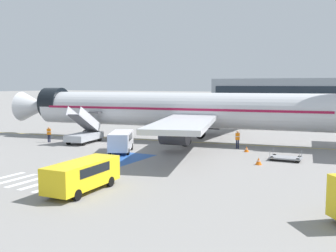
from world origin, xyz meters
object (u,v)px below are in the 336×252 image
object	(u,v)px
fuel_tanker	(290,114)
ground_crew_2	(49,133)
ground_crew_0	(124,137)
ground_crew_1	(238,138)
boarding_stairs_forward	(85,134)
service_van_2	(121,140)
service_van_3	(83,173)
traffic_cone_0	(247,149)
airliner	(185,110)
traffic_cone_1	(259,161)
baggage_cart	(286,158)

from	to	relation	value
fuel_tanker	ground_crew_2	bearing A→B (deg)	154.64
fuel_tanker	ground_crew_0	distance (m)	31.98
fuel_tanker	ground_crew_1	size ratio (longest dim) A/B	5.33
boarding_stairs_forward	ground_crew_2	distance (m)	4.11
service_van_2	service_van_3	xyz separation A→B (m)	(5.98, -12.50, -0.05)
traffic_cone_0	boarding_stairs_forward	bearing A→B (deg)	-170.96
airliner	fuel_tanker	distance (m)	25.32
boarding_stairs_forward	fuel_tanker	size ratio (longest dim) A/B	0.57
traffic_cone_1	airliner	bearing A→B (deg)	141.38
boarding_stairs_forward	ground_crew_1	distance (m)	16.67
boarding_stairs_forward	airliner	bearing A→B (deg)	23.81
airliner	service_van_3	bearing A→B (deg)	-179.15
boarding_stairs_forward	traffic_cone_1	bearing A→B (deg)	-16.32
service_van_3	baggage_cart	distance (m)	17.92
ground_crew_1	baggage_cart	bearing A→B (deg)	120.72
fuel_tanker	traffic_cone_1	world-z (taller)	fuel_tanker
ground_crew_0	traffic_cone_0	world-z (taller)	ground_crew_0
service_van_3	ground_crew_1	world-z (taller)	service_van_3
boarding_stairs_forward	baggage_cart	distance (m)	21.77
boarding_stairs_forward	service_van_2	world-z (taller)	boarding_stairs_forward
airliner	service_van_2	size ratio (longest dim) A/B	9.07
service_van_2	ground_crew_0	world-z (taller)	service_van_2
ground_crew_2	ground_crew_1	bearing A→B (deg)	160.19
service_van_3	service_van_2	bearing A→B (deg)	-67.87
ground_crew_1	traffic_cone_0	distance (m)	2.16
ground_crew_1	boarding_stairs_forward	bearing A→B (deg)	-8.01
boarding_stairs_forward	traffic_cone_1	xyz separation A→B (m)	(20.19, -2.67, -0.72)
boarding_stairs_forward	traffic_cone_0	distance (m)	17.76
service_van_2	traffic_cone_0	bearing A→B (deg)	2.22
service_van_2	ground_crew_2	distance (m)	10.98
ground_crew_0	traffic_cone_1	distance (m)	15.40
baggage_cart	traffic_cone_0	bearing A→B (deg)	54.06
ground_crew_2	traffic_cone_1	xyz separation A→B (m)	(24.02, -1.17, -0.71)
service_van_3	ground_crew_1	xyz separation A→B (m)	(3.11, 19.79, -0.07)
fuel_tanker	traffic_cone_0	distance (m)	27.60
service_van_3	ground_crew_0	distance (m)	17.74
boarding_stairs_forward	baggage_cart	xyz separation A→B (m)	(21.75, 0.07, -0.75)
ground_crew_1	service_van_3	bearing A→B (deg)	58.33
ground_crew_1	traffic_cone_1	world-z (taller)	ground_crew_1
fuel_tanker	ground_crew_1	bearing A→B (deg)	-173.26
service_van_3	traffic_cone_1	distance (m)	14.77
service_van_2	ground_crew_1	bearing A→B (deg)	11.85
baggage_cart	traffic_cone_1	world-z (taller)	baggage_cart
fuel_tanker	baggage_cart	xyz separation A→B (m)	(5.63, -30.24, -1.49)
airliner	boarding_stairs_forward	bearing A→B (deg)	113.81
service_van_3	traffic_cone_0	distance (m)	18.90
boarding_stairs_forward	service_van_2	size ratio (longest dim) A/B	1.11
service_van_2	fuel_tanker	bearing A→B (deg)	47.88
fuel_tanker	ground_crew_2	world-z (taller)	fuel_tanker
airliner	ground_crew_2	world-z (taller)	airliner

